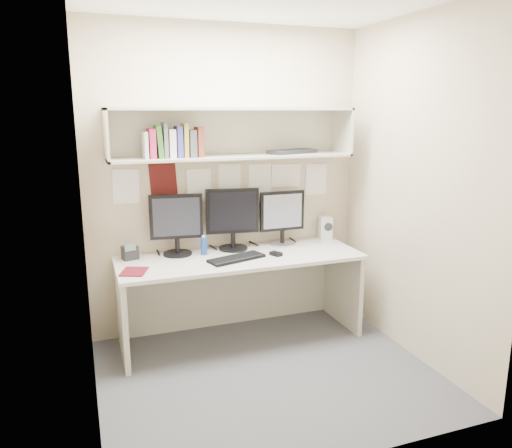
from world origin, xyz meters
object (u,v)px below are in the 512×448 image
object	(u,v)px
monitor_left	(176,222)
monitor_center	(233,217)
monitor_right	(282,216)
desk_phone	(130,252)
keyboard	(237,258)
desk	(240,297)
speaker	(325,228)
maroon_notebook	(134,272)

from	to	relation	value
monitor_left	monitor_center	bearing A→B (deg)	7.67
monitor_right	desk_phone	xyz separation A→B (m)	(-1.32, -0.01, -0.20)
keyboard	desk_phone	size ratio (longest dim) A/B	3.29
desk	monitor_left	bearing A→B (deg)	155.34
desk	monitor_left	world-z (taller)	monitor_left
monitor_right	speaker	xyz separation A→B (m)	(0.44, 0.02, -0.15)
monitor_center	speaker	xyz separation A→B (m)	(0.90, 0.02, -0.17)
monitor_left	monitor_right	xyz separation A→B (m)	(0.94, 0.00, -0.01)
keyboard	desk_phone	distance (m)	0.86
monitor_left	monitor_center	xyz separation A→B (m)	(0.48, -0.00, 0.01)
desk_phone	keyboard	bearing A→B (deg)	-35.58
desk	monitor_left	distance (m)	0.82
monitor_right	maroon_notebook	distance (m)	1.41
desk_phone	monitor_right	bearing A→B (deg)	-14.26
monitor_center	maroon_notebook	xyz separation A→B (m)	(-0.88, -0.36, -0.28)
monitor_center	keyboard	distance (m)	0.42
monitor_right	monitor_left	bearing A→B (deg)	179.50
monitor_right	maroon_notebook	xyz separation A→B (m)	(-1.34, -0.36, -0.25)
keyboard	desk_phone	bearing A→B (deg)	141.92
keyboard	desk_phone	world-z (taller)	desk_phone
desk	desk_phone	xyz separation A→B (m)	(-0.86, 0.21, 0.42)
monitor_left	desk_phone	size ratio (longest dim) A/B	3.55
maroon_notebook	monitor_right	bearing A→B (deg)	36.03
monitor_center	maroon_notebook	world-z (taller)	monitor_center
monitor_center	speaker	world-z (taller)	monitor_center
desk	monitor_center	xyz separation A→B (m)	(0.01, 0.22, 0.65)
desk_phone	monitor_left	bearing A→B (deg)	-13.48
speaker	desk_phone	size ratio (longest dim) A/B	1.54
monitor_left	keyboard	world-z (taller)	monitor_left
desk	maroon_notebook	size ratio (longest dim) A/B	9.41
monitor_center	speaker	distance (m)	0.92
speaker	monitor_left	bearing A→B (deg)	-167.51
monitor_right	speaker	size ratio (longest dim) A/B	2.19
speaker	maroon_notebook	size ratio (longest dim) A/B	1.03
monitor_center	desk	bearing A→B (deg)	-83.07
monitor_right	speaker	world-z (taller)	monitor_right
desk	monitor_center	bearing A→B (deg)	88.57
monitor_left	speaker	bearing A→B (deg)	8.65
monitor_center	keyboard	size ratio (longest dim) A/B	1.13
monitor_left	maroon_notebook	bearing A→B (deg)	-129.98
monitor_left	monitor_right	distance (m)	0.94
monitor_left	monitor_right	world-z (taller)	monitor_left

